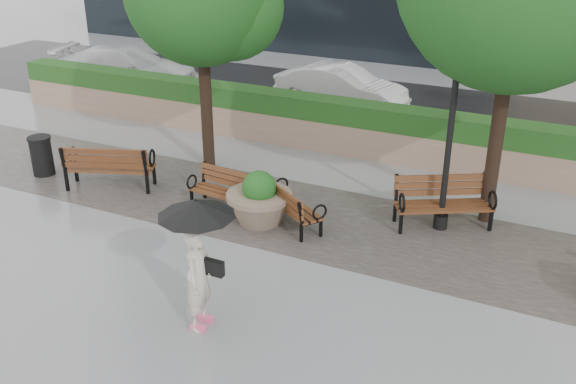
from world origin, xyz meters
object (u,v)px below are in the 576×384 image
at_px(planter_left, 259,203).
at_px(lamppost, 448,149).
at_px(bench_0, 111,175).
at_px(pedestrian, 198,252).
at_px(bench_1, 226,199).
at_px(car_left, 128,68).
at_px(bench_3, 442,213).
at_px(bench_2, 291,213).
at_px(trash_bin, 42,157).
at_px(car_right, 341,88).

relative_size(planter_left, lamppost, 0.35).
relative_size(bench_0, pedestrian, 0.99).
height_order(bench_1, planter_left, planter_left).
height_order(planter_left, car_left, car_left).
bearing_deg(lamppost, bench_3, 90.05).
bearing_deg(lamppost, planter_left, -158.08).
height_order(bench_0, bench_2, bench_0).
xyz_separation_m(bench_1, trash_bin, (-4.92, -0.24, 0.20)).
xyz_separation_m(bench_1, planter_left, (0.93, -0.21, 0.19)).
bearing_deg(lamppost, bench_0, -169.80).
bearing_deg(planter_left, bench_1, 167.06).
height_order(planter_left, lamppost, lamppost).
bearing_deg(car_left, pedestrian, -151.51).
bearing_deg(planter_left, lamppost, 21.92).
relative_size(bench_0, car_right, 0.50).
bearing_deg(planter_left, trash_bin, -179.74).
bearing_deg(lamppost, bench_2, -157.26).
distance_m(bench_3, pedestrian, 5.59).
distance_m(bench_3, lamppost, 1.40).
relative_size(bench_2, lamppost, 0.43).
bearing_deg(bench_1, planter_left, -6.68).
xyz_separation_m(bench_1, pedestrian, (1.77, -3.65, 1.03)).
bearing_deg(car_right, bench_3, -137.63).
relative_size(bench_1, lamppost, 0.42).
relative_size(planter_left, car_right, 0.32).
xyz_separation_m(trash_bin, lamppost, (9.21, 1.38, 1.25)).
bearing_deg(bench_0, trash_bin, -18.61).
bearing_deg(car_right, trash_bin, 157.69).
height_order(lamppost, car_right, lamppost).
height_order(planter_left, trash_bin, planter_left).
relative_size(bench_2, car_left, 0.33).
height_order(bench_1, lamppost, lamppost).
relative_size(trash_bin, car_left, 0.18).
bearing_deg(bench_0, bench_2, 161.00).
distance_m(bench_0, lamppost, 7.48).
relative_size(bench_0, bench_1, 1.28).
height_order(bench_2, trash_bin, trash_bin).
distance_m(planter_left, car_left, 11.50).
bearing_deg(car_right, bench_2, -159.02).
bearing_deg(trash_bin, car_left, 113.76).
distance_m(car_left, pedestrian, 14.47).
bearing_deg(bench_0, bench_3, 170.03).
xyz_separation_m(bench_2, pedestrian, (0.23, -3.64, 1.03)).
distance_m(bench_1, bench_3, 4.47).
bearing_deg(pedestrian, planter_left, 7.19).
distance_m(bench_2, car_right, 8.12).
bearing_deg(bench_2, bench_0, 36.25).
bearing_deg(car_left, planter_left, -142.88).
bearing_deg(lamppost, pedestrian, -117.78).
bearing_deg(trash_bin, car_right, 61.37).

